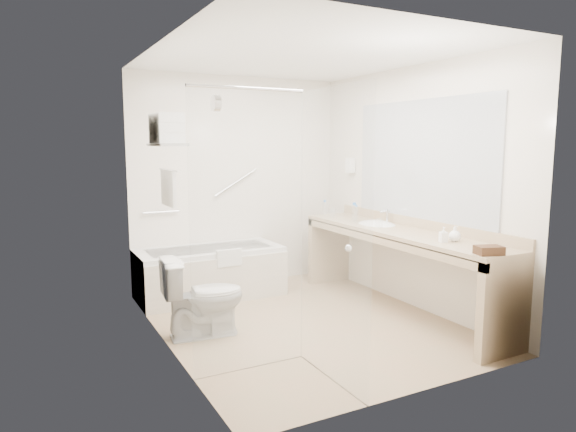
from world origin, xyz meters
name	(u,v)px	position (x,y,z in m)	size (l,w,h in m)	color
floor	(302,322)	(0.00, 0.00, 0.00)	(3.20, 3.20, 0.00)	#9B8260
ceiling	(303,55)	(0.00, 0.00, 2.50)	(2.60, 3.20, 0.10)	white
wall_back	(238,182)	(0.00, 1.60, 1.25)	(2.60, 0.10, 2.50)	silver
wall_front	(422,214)	(0.00, -1.60, 1.25)	(2.60, 0.10, 2.50)	silver
wall_left	(164,200)	(-1.30, 0.00, 1.25)	(0.10, 3.20, 2.50)	silver
wall_right	(411,188)	(1.30, 0.00, 1.25)	(0.10, 3.20, 2.50)	silver
bathtub	(210,272)	(-0.50, 1.24, 0.28)	(1.60, 0.73, 0.59)	silver
grab_bar_short	(161,212)	(-0.95, 1.56, 0.95)	(0.03, 0.03, 0.40)	silver
grab_bar_long	(236,183)	(-0.05, 1.56, 1.25)	(0.03, 0.03, 0.60)	silver
shower_enclosure	(289,234)	(-0.63, -0.93, 1.07)	(0.96, 0.91, 2.11)	silver
towel_shelf	(167,139)	(-1.17, 0.35, 1.75)	(0.24, 0.55, 0.81)	silver
vanity_counter	(398,250)	(1.02, -0.15, 0.64)	(0.55, 2.70, 0.95)	tan
sink	(377,227)	(1.05, 0.25, 0.82)	(0.40, 0.52, 0.14)	silver
faucet	(388,216)	(1.20, 0.25, 0.93)	(0.03, 0.03, 0.14)	silver
mirror	(421,160)	(1.29, -0.15, 1.55)	(0.02, 2.00, 1.20)	#ADB3B9
hairdryer_unit	(350,165)	(1.25, 1.05, 1.45)	(0.08, 0.10, 0.18)	white
toilet	(203,297)	(-0.95, 0.11, 0.36)	(0.40, 0.72, 0.71)	silver
amenity_basket	(489,250)	(0.89, -1.40, 0.88)	(0.20, 0.14, 0.07)	#422917
soap_bottle_a	(443,239)	(0.94, -0.86, 0.88)	(0.06, 0.14, 0.06)	white
soap_bottle_b	(455,236)	(1.06, -0.87, 0.90)	(0.11, 0.14, 0.11)	white
water_bottle_left	(354,213)	(0.90, 0.45, 0.95)	(0.07, 0.07, 0.22)	silver
water_bottle_mid	(356,213)	(0.99, 0.55, 0.93)	(0.06, 0.06, 0.18)	silver
water_bottle_right	(325,208)	(0.92, 1.10, 0.93)	(0.06, 0.06, 0.18)	silver
drinking_glass_near	(333,213)	(0.93, 0.93, 0.90)	(0.08, 0.08, 0.10)	silver
drinking_glass_far	(379,223)	(0.92, 0.03, 0.90)	(0.08, 0.08, 0.10)	silver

